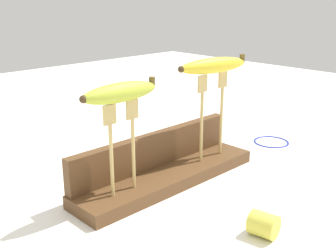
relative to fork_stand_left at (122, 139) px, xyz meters
The scene contains 9 objects.
ground_plane 0.18m from the fork_stand_left, ahead, with size 3.00×3.00×0.00m, color white.
wooden_board 0.17m from the fork_stand_left, ahead, with size 0.44×0.11×0.03m, color brown.
board_backstop 0.15m from the fork_stand_left, 22.02° to the left, with size 0.44×0.02×0.07m, color brown.
fork_stand_left is the anchor object (origin of this frame).
fork_stand_right 0.25m from the fork_stand_left, ahead, with size 0.09×0.01×0.19m.
banana_raised_left 0.09m from the fork_stand_left, behind, with size 0.16×0.04×0.04m.
banana_raised_right 0.28m from the fork_stand_left, ahead, with size 0.18×0.07×0.04m.
banana_chunk_near 0.29m from the fork_stand_left, 68.82° to the right, with size 0.05×0.05×0.04m.
wire_coil 0.52m from the fork_stand_left, ahead, with size 0.09×0.09×0.01m, color #1E2DA5.
Camera 1 is at (-0.58, -0.59, 0.39)m, focal length 45.21 mm.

